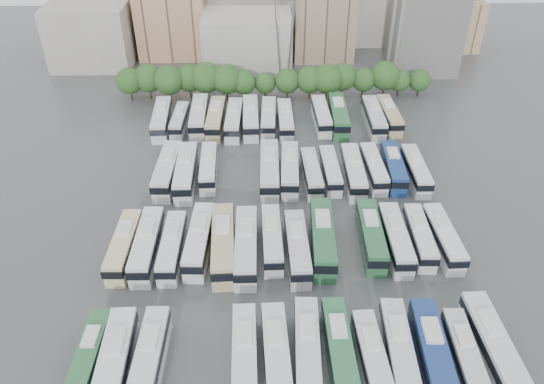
{
  "coord_description": "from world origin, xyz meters",
  "views": [
    {
      "loc": [
        -2.85,
        -59.36,
        48.07
      ],
      "look_at": [
        -1.53,
        4.09,
        3.0
      ],
      "focal_mm": 35.0,
      "sensor_mm": 36.0,
      "label": 1
    }
  ],
  "objects_px": {
    "bus_r3_s1": "(180,120)",
    "bus_r2_s7": "(290,169)",
    "bus_r1_s7": "(297,247)",
    "bus_r2_s12": "(393,167)",
    "bus_r1_s6": "(272,239)",
    "bus_r2_s1": "(167,170)",
    "bus_r0_s8": "(339,348)",
    "bus_r2_s13": "(416,170)",
    "bus_r3_s3": "(216,118)",
    "bus_r1_s2": "(172,247)",
    "bus_r2_s9": "(330,170)",
    "bus_r0_s1": "(115,366)",
    "bus_r3_s13": "(389,115)",
    "bus_r0_s5": "(245,356)",
    "bus_r2_s3": "(209,167)",
    "bus_r1_s12": "(419,237)",
    "bus_r0_s7": "(307,348)",
    "bus_r1_s1": "(147,245)",
    "bus_r1_s8": "(323,237)",
    "bus_r3_s5": "(251,117)",
    "bus_r3_s0": "(162,119)",
    "bus_r3_s10": "(338,115)",
    "bus_r0_s2": "(150,359)",
    "bus_r3_s7": "(285,120)",
    "bus_r0_s12": "(464,356)",
    "bus_r1_s11": "(396,238)",
    "bus_r1_s3": "(199,240)",
    "bus_r0_s10": "(398,349)",
    "bus_r1_s4": "(223,244)",
    "bus_r1_s10": "(371,235)",
    "bus_r3_s9": "(321,115)",
    "bus_r2_s11": "(374,168)",
    "bus_r2_s10": "(353,171)",
    "bus_r0_s11": "(432,354)",
    "bus_r3_s12": "(374,117)",
    "bus_r3_s6": "(268,117)",
    "bus_r3_s4": "(234,120)",
    "bus_r1_s5": "(246,246)",
    "bus_r2_s6": "(269,169)",
    "bus_r0_s0": "(90,356)",
    "bus_r3_s2": "(199,116)",
    "bus_r1_s13": "(443,237)",
    "bus_r0_s9": "(372,360)",
    "bus_r0_s13": "(492,346)"
  },
  "relations": [
    {
      "from": "bus_r1_s10",
      "to": "bus_r3_s3",
      "type": "relative_size",
      "value": 0.98
    },
    {
      "from": "bus_r1_s5",
      "to": "bus_r1_s11",
      "type": "height_order",
      "value": "bus_r1_s5"
    },
    {
      "from": "bus_r2_s7",
      "to": "bus_r0_s8",
      "type": "bearing_deg",
      "value": -81.54
    },
    {
      "from": "bus_r1_s7",
      "to": "bus_r2_s1",
      "type": "bearing_deg",
      "value": 134.46
    },
    {
      "from": "bus_r2_s12",
      "to": "bus_r3_s10",
      "type": "xyz_separation_m",
      "value": [
        -6.7,
        17.85,
        0.21
      ]
    },
    {
      "from": "bus_r2_s6",
      "to": "bus_r3_s1",
      "type": "xyz_separation_m",
      "value": [
        -16.52,
        17.99,
        -0.43
      ]
    },
    {
      "from": "bus_r0_s2",
      "to": "bus_r3_s7",
      "type": "xyz_separation_m",
      "value": [
        16.38,
        53.25,
        -0.01
      ]
    },
    {
      "from": "bus_r0_s5",
      "to": "bus_r3_s1",
      "type": "relative_size",
      "value": 1.12
    },
    {
      "from": "bus_r3_s0",
      "to": "bus_r3_s10",
      "type": "relative_size",
      "value": 0.96
    },
    {
      "from": "bus_r0_s2",
      "to": "bus_r3_s10",
      "type": "bearing_deg",
      "value": 65.39
    },
    {
      "from": "bus_r2_s7",
      "to": "bus_r3_s10",
      "type": "distance_m",
      "value": 20.94
    },
    {
      "from": "bus_r0_s2",
      "to": "bus_r2_s7",
      "type": "relative_size",
      "value": 0.95
    },
    {
      "from": "bus_r3_s1",
      "to": "bus_r2_s7",
      "type": "bearing_deg",
      "value": -39.87
    },
    {
      "from": "bus_r1_s13",
      "to": "bus_r3_s6",
      "type": "xyz_separation_m",
      "value": [
        -23.02,
        35.2,
        0.06
      ]
    },
    {
      "from": "bus_r0_s11",
      "to": "bus_r2_s13",
      "type": "relative_size",
      "value": 1.1
    },
    {
      "from": "bus_r3_s3",
      "to": "bus_r3_s5",
      "type": "bearing_deg",
      "value": 3.3
    },
    {
      "from": "bus_r3_s0",
      "to": "bus_r3_s4",
      "type": "relative_size",
      "value": 1.02
    },
    {
      "from": "bus_r0_s1",
      "to": "bus_r2_s7",
      "type": "relative_size",
      "value": 1.03
    },
    {
      "from": "bus_r1_s8",
      "to": "bus_r2_s3",
      "type": "distance_m",
      "value": 24.69
    },
    {
      "from": "bus_r2_s13",
      "to": "bus_r3_s3",
      "type": "relative_size",
      "value": 0.91
    },
    {
      "from": "bus_r0_s8",
      "to": "bus_r3_s5",
      "type": "xyz_separation_m",
      "value": [
        -10.08,
        52.88,
        0.18
      ]
    },
    {
      "from": "bus_r1_s7",
      "to": "bus_r2_s12",
      "type": "distance_m",
      "value": 25.56
    },
    {
      "from": "bus_r2_s13",
      "to": "bus_r3_s1",
      "type": "xyz_separation_m",
      "value": [
        -39.99,
        18.16,
        -0.14
      ]
    },
    {
      "from": "bus_r0_s9",
      "to": "bus_r3_s2",
      "type": "distance_m",
      "value": 59.74
    },
    {
      "from": "bus_r1_s2",
      "to": "bus_r2_s9",
      "type": "xyz_separation_m",
      "value": [
        22.92,
        18.24,
        -0.11
      ]
    },
    {
      "from": "bus_r0_s0",
      "to": "bus_r3_s2",
      "type": "xyz_separation_m",
      "value": [
        6.56,
        53.93,
        0.38
      ]
    },
    {
      "from": "bus_r3_s10",
      "to": "bus_r2_s10",
      "type": "bearing_deg",
      "value": -88.53
    },
    {
      "from": "bus_r2_s3",
      "to": "bus_r3_s3",
      "type": "height_order",
      "value": "bus_r3_s3"
    },
    {
      "from": "bus_r3_s10",
      "to": "bus_r0_s1",
      "type": "bearing_deg",
      "value": -117.0
    },
    {
      "from": "bus_r1_s5",
      "to": "bus_r3_s13",
      "type": "height_order",
      "value": "bus_r1_s5"
    },
    {
      "from": "bus_r2_s3",
      "to": "bus_r1_s12",
      "type": "bearing_deg",
      "value": -32.79
    },
    {
      "from": "bus_r1_s1",
      "to": "bus_r1_s3",
      "type": "height_order",
      "value": "bus_r1_s1"
    },
    {
      "from": "bus_r0_s1",
      "to": "bus_r0_s5",
      "type": "bearing_deg",
      "value": 3.0
    },
    {
      "from": "bus_r0_s7",
      "to": "bus_r1_s1",
      "type": "height_order",
      "value": "bus_r1_s1"
    },
    {
      "from": "bus_r0_s13",
      "to": "bus_r2_s7",
      "type": "bearing_deg",
      "value": 117.54
    },
    {
      "from": "bus_r0_s1",
      "to": "bus_r3_s13",
      "type": "xyz_separation_m",
      "value": [
        39.53,
        55.48,
        -0.15
      ]
    },
    {
      "from": "bus_r2_s13",
      "to": "bus_r3_s3",
      "type": "distance_m",
      "value": 37.88
    },
    {
      "from": "bus_r0_s8",
      "to": "bus_r3_s3",
      "type": "height_order",
      "value": "bus_r3_s3"
    },
    {
      "from": "bus_r1_s6",
      "to": "bus_r2_s1",
      "type": "height_order",
      "value": "bus_r2_s1"
    },
    {
      "from": "bus_r3_s3",
      "to": "bus_r3_s9",
      "type": "distance_m",
      "value": 19.93
    },
    {
      "from": "bus_r0_s10",
      "to": "bus_r1_s4",
      "type": "distance_m",
      "value": 25.98
    },
    {
      "from": "bus_r3_s6",
      "to": "bus_r1_s10",
      "type": "bearing_deg",
      "value": -67.07
    },
    {
      "from": "bus_r2_s12",
      "to": "bus_r2_s13",
      "type": "height_order",
      "value": "bus_r2_s12"
    },
    {
      "from": "bus_r0_s9",
      "to": "bus_r3_s13",
      "type": "xyz_separation_m",
      "value": [
        12.86,
        55.05,
        0.13
      ]
    },
    {
      "from": "bus_r0_s12",
      "to": "bus_r1_s11",
      "type": "distance_m",
      "value": 19.1
    },
    {
      "from": "bus_r3_s12",
      "to": "bus_r1_s8",
      "type": "bearing_deg",
      "value": -110.35
    },
    {
      "from": "bus_r0_s1",
      "to": "bus_r2_s11",
      "type": "bearing_deg",
      "value": 46.53
    },
    {
      "from": "bus_r1_s12",
      "to": "bus_r2_s1",
      "type": "distance_m",
      "value": 40.01
    },
    {
      "from": "bus_r3_s10",
      "to": "bus_r0_s2",
      "type": "bearing_deg",
      "value": -114.54
    },
    {
      "from": "bus_r1_s3",
      "to": "bus_r3_s13",
      "type": "xyz_separation_m",
      "value": [
        32.67,
        35.72,
        -0.08
      ]
    }
  ]
}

